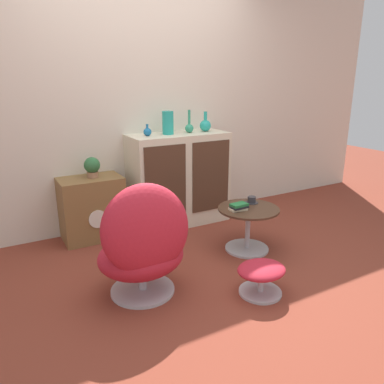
{
  "coord_description": "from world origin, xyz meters",
  "views": [
    {
      "loc": [
        -1.43,
        -2.21,
        1.5
      ],
      "look_at": [
        0.1,
        0.5,
        0.55
      ],
      "focal_mm": 35.0,
      "sensor_mm": 36.0,
      "label": 1
    }
  ],
  "objects_px": {
    "sideboard": "(179,179)",
    "tv_console": "(92,208)",
    "potted_plant": "(92,167)",
    "vase_leftmost": "(147,132)",
    "vase_inner_left": "(168,123)",
    "coffee_table": "(248,224)",
    "ottoman": "(261,274)",
    "vase_inner_right": "(189,127)",
    "book_stack": "(239,207)",
    "vase_rightmost": "(205,125)",
    "teacup": "(252,200)",
    "egg_chair": "(144,244)"
  },
  "relations": [
    {
      "from": "coffee_table",
      "to": "teacup",
      "type": "distance_m",
      "value": 0.23
    },
    {
      "from": "vase_leftmost",
      "to": "vase_inner_left",
      "type": "distance_m",
      "value": 0.23
    },
    {
      "from": "potted_plant",
      "to": "vase_inner_right",
      "type": "bearing_deg",
      "value": -2.07
    },
    {
      "from": "ottoman",
      "to": "potted_plant",
      "type": "height_order",
      "value": "potted_plant"
    },
    {
      "from": "ottoman",
      "to": "vase_inner_left",
      "type": "height_order",
      "value": "vase_inner_left"
    },
    {
      "from": "ottoman",
      "to": "coffee_table",
      "type": "height_order",
      "value": "coffee_table"
    },
    {
      "from": "vase_inner_left",
      "to": "book_stack",
      "type": "height_order",
      "value": "vase_inner_left"
    },
    {
      "from": "vase_rightmost",
      "to": "potted_plant",
      "type": "relative_size",
      "value": 1.07
    },
    {
      "from": "vase_leftmost",
      "to": "vase_rightmost",
      "type": "height_order",
      "value": "vase_rightmost"
    },
    {
      "from": "ottoman",
      "to": "vase_inner_right",
      "type": "xyz_separation_m",
      "value": [
        0.27,
        1.55,
        0.86
      ]
    },
    {
      "from": "ottoman",
      "to": "potted_plant",
      "type": "xyz_separation_m",
      "value": [
        -0.75,
        1.58,
        0.55
      ]
    },
    {
      "from": "coffee_table",
      "to": "potted_plant",
      "type": "distance_m",
      "value": 1.53
    },
    {
      "from": "coffee_table",
      "to": "book_stack",
      "type": "height_order",
      "value": "book_stack"
    },
    {
      "from": "sideboard",
      "to": "tv_console",
      "type": "height_order",
      "value": "sideboard"
    },
    {
      "from": "ottoman",
      "to": "teacup",
      "type": "relative_size",
      "value": 3.0
    },
    {
      "from": "vase_inner_left",
      "to": "vase_rightmost",
      "type": "relative_size",
      "value": 1.11
    },
    {
      "from": "ottoman",
      "to": "vase_inner_right",
      "type": "bearing_deg",
      "value": 80.11
    },
    {
      "from": "sideboard",
      "to": "vase_inner_right",
      "type": "relative_size",
      "value": 4.46
    },
    {
      "from": "tv_console",
      "to": "vase_inner_left",
      "type": "xyz_separation_m",
      "value": [
        0.81,
        -0.04,
        0.77
      ]
    },
    {
      "from": "sideboard",
      "to": "egg_chair",
      "type": "bearing_deg",
      "value": -127.23
    },
    {
      "from": "coffee_table",
      "to": "vase_inner_left",
      "type": "distance_m",
      "value": 1.28
    },
    {
      "from": "coffee_table",
      "to": "vase_leftmost",
      "type": "relative_size",
      "value": 4.76
    },
    {
      "from": "sideboard",
      "to": "book_stack",
      "type": "xyz_separation_m",
      "value": [
        0.11,
        -0.91,
        -0.05
      ]
    },
    {
      "from": "egg_chair",
      "to": "vase_inner_right",
      "type": "xyz_separation_m",
      "value": [
        1.01,
        1.16,
        0.62
      ]
    },
    {
      "from": "ottoman",
      "to": "vase_rightmost",
      "type": "distance_m",
      "value": 1.83
    },
    {
      "from": "potted_plant",
      "to": "teacup",
      "type": "distance_m",
      "value": 1.51
    },
    {
      "from": "coffee_table",
      "to": "vase_leftmost",
      "type": "height_order",
      "value": "vase_leftmost"
    },
    {
      "from": "tv_console",
      "to": "vase_inner_left",
      "type": "relative_size",
      "value": 2.63
    },
    {
      "from": "vase_inner_right",
      "to": "vase_leftmost",
      "type": "bearing_deg",
      "value": 180.0
    },
    {
      "from": "book_stack",
      "to": "coffee_table",
      "type": "bearing_deg",
      "value": -0.81
    },
    {
      "from": "vase_rightmost",
      "to": "vase_inner_right",
      "type": "bearing_deg",
      "value": -180.0
    },
    {
      "from": "vase_inner_left",
      "to": "vase_inner_right",
      "type": "distance_m",
      "value": 0.25
    },
    {
      "from": "vase_rightmost",
      "to": "coffee_table",
      "type": "bearing_deg",
      "value": -96.42
    },
    {
      "from": "ottoman",
      "to": "teacup",
      "type": "height_order",
      "value": "teacup"
    },
    {
      "from": "sideboard",
      "to": "tv_console",
      "type": "bearing_deg",
      "value": 177.5
    },
    {
      "from": "vase_inner_left",
      "to": "teacup",
      "type": "height_order",
      "value": "vase_inner_left"
    },
    {
      "from": "tv_console",
      "to": "ottoman",
      "type": "bearing_deg",
      "value": -63.81
    },
    {
      "from": "vase_inner_left",
      "to": "potted_plant",
      "type": "relative_size",
      "value": 1.19
    },
    {
      "from": "sideboard",
      "to": "coffee_table",
      "type": "bearing_deg",
      "value": -76.58
    },
    {
      "from": "ottoman",
      "to": "vase_leftmost",
      "type": "height_order",
      "value": "vase_leftmost"
    },
    {
      "from": "ottoman",
      "to": "vase_inner_left",
      "type": "xyz_separation_m",
      "value": [
        0.03,
        1.55,
        0.92
      ]
    },
    {
      "from": "tv_console",
      "to": "vase_leftmost",
      "type": "bearing_deg",
      "value": -3.56
    },
    {
      "from": "tv_console",
      "to": "book_stack",
      "type": "relative_size",
      "value": 3.66
    },
    {
      "from": "egg_chair",
      "to": "vase_inner_right",
      "type": "distance_m",
      "value": 1.65
    },
    {
      "from": "egg_chair",
      "to": "vase_rightmost",
      "type": "bearing_deg",
      "value": 44.05
    },
    {
      "from": "egg_chair",
      "to": "vase_rightmost",
      "type": "height_order",
      "value": "vase_rightmost"
    },
    {
      "from": "coffee_table",
      "to": "vase_inner_right",
      "type": "bearing_deg",
      "value": 95.67
    },
    {
      "from": "vase_inner_left",
      "to": "potted_plant",
      "type": "xyz_separation_m",
      "value": [
        -0.77,
        0.04,
        -0.36
      ]
    },
    {
      "from": "potted_plant",
      "to": "vase_leftmost",
      "type": "bearing_deg",
      "value": -3.8
    },
    {
      "from": "sideboard",
      "to": "teacup",
      "type": "relative_size",
      "value": 8.49
    }
  ]
}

